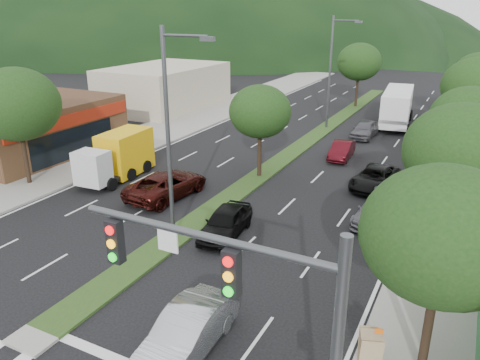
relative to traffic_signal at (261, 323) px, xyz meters
The scene contains 28 objects.
ground 10.27m from the traffic_signal, behind, with size 160.00×160.00×0.00m, color black.
sidewalk_right 27.15m from the traffic_signal, 82.55° to the left, with size 5.00×90.00×0.15m, color gray.
sidewalk_left 34.79m from the traffic_signal, 129.70° to the left, with size 6.00×90.00×0.15m, color gray.
median 31.23m from the traffic_signal, 107.00° to the left, with size 1.60×56.00×0.12m, color #1F3D16.
traffic_signal is the anchor object (origin of this frame).
shop_left 32.19m from the traffic_signal, 148.97° to the left, with size 10.15×12.00×4.00m.
bldg_left_far 45.32m from the traffic_signal, 128.26° to the left, with size 9.00×14.00×4.60m, color beige.
hill_far 142.79m from the traffic_signal, 128.60° to the left, with size 176.00×132.00×82.00m, color black.
tree_r_a 6.29m from the traffic_signal, 61.80° to the left, with size 4.60×4.60×6.63m.
tree_r_b 13.87m from the traffic_signal, 77.63° to the left, with size 4.80×4.80×6.94m.
tree_r_c 21.74m from the traffic_signal, 82.15° to the left, with size 4.40×4.40×6.48m.
tree_r_d 31.68m from the traffic_signal, 84.62° to the left, with size 5.00×5.00×7.17m.
tree_r_e 41.65m from the traffic_signal, 85.91° to the left, with size 4.60×4.60×6.71m.
tree_med_near 21.53m from the traffic_signal, 114.80° to the left, with size 4.00×4.00×6.02m.
tree_med_far 46.43m from the traffic_signal, 101.22° to the left, with size 4.80×4.80×6.94m.
tree_l_a 24.43m from the traffic_signal, 151.81° to the left, with size 5.20×5.20×7.25m.
streetlight_near 13.03m from the traffic_signal, 132.77° to the left, with size 2.60×0.25×10.00m.
streetlight_mid 35.66m from the traffic_signal, 104.33° to the left, with size 2.60×0.25×10.00m.
sedan_silver 6.40m from the traffic_signal, 142.24° to the left, with size 1.61×4.63×1.53m, color #A2A5AA.
suv_maroon 19.08m from the traffic_signal, 131.93° to the left, with size 2.57×5.57×1.55m, color #330E0B.
car_queue_a 13.61m from the traffic_signal, 122.13° to the left, with size 1.70×4.24×1.44m, color black.
car_queue_b 16.54m from the traffic_signal, 92.19° to the left, with size 1.72×4.23×1.23m, color #57565C.
car_queue_c 26.85m from the traffic_signal, 101.37° to the left, with size 1.35×3.88×1.28m, color #410A11.
car_queue_d 21.48m from the traffic_signal, 94.71° to the left, with size 2.17×4.71×1.31m, color black.
car_queue_e 33.50m from the traffic_signal, 98.80° to the left, with size 1.73×4.30×1.46m, color #504F54.
box_truck 23.34m from the traffic_signal, 138.46° to the left, with size 2.65×6.11×2.95m.
motorhome 39.18m from the traffic_signal, 95.19° to the left, with size 3.49×8.89×3.33m.
a_frame_sign 6.52m from the traffic_signal, 73.83° to the left, with size 0.91×0.97×1.55m.
Camera 1 is at (12.25, -8.81, 10.72)m, focal length 35.00 mm.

